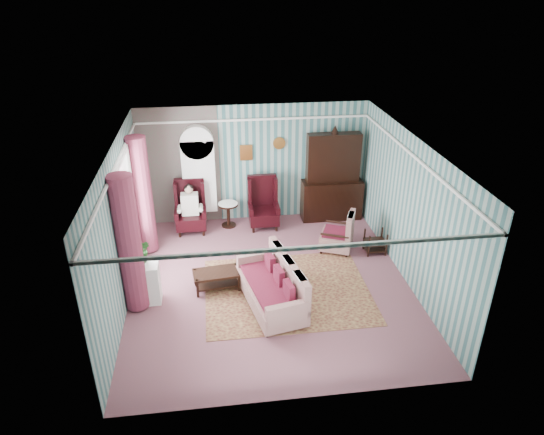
{
  "coord_description": "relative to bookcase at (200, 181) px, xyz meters",
  "views": [
    {
      "loc": [
        -1.01,
        -8.07,
        5.61
      ],
      "look_at": [
        0.12,
        0.6,
        1.18
      ],
      "focal_mm": 32.0,
      "sensor_mm": 36.0,
      "label": 1
    }
  ],
  "objects": [
    {
      "name": "potted_plant_c",
      "position": [
        -1.08,
        -3.04,
        -0.13
      ],
      "size": [
        0.21,
        0.21,
        0.37
      ],
      "primitive_type": "imported",
      "rotation": [
        0.0,
        0.0,
        -0.03
      ],
      "color": "#20561B",
      "rests_on": "plant_stand"
    },
    {
      "name": "wingback_right",
      "position": [
        1.5,
        -0.39,
        -0.5
      ],
      "size": [
        0.76,
        0.8,
        1.25
      ],
      "primitive_type": "cube",
      "color": "black",
      "rests_on": "floor"
    },
    {
      "name": "sofa",
      "position": [
        1.27,
        -3.55,
        -0.66
      ],
      "size": [
        1.37,
        2.05,
        0.92
      ],
      "primitive_type": "cube",
      "rotation": [
        0.0,
        0.0,
        1.78
      ],
      "color": "beige",
      "rests_on": "floor"
    },
    {
      "name": "potted_plant_b",
      "position": [
        -1.03,
        -3.0,
        -0.09
      ],
      "size": [
        0.29,
        0.25,
        0.46
      ],
      "primitive_type": "imported",
      "rotation": [
        0.0,
        0.0,
        -0.2
      ],
      "color": "#204E18",
      "rests_on": "plant_stand"
    },
    {
      "name": "round_side_table",
      "position": [
        0.65,
        -0.24,
        -0.82
      ],
      "size": [
        0.5,
        0.5,
        0.6
      ],
      "primitive_type": "cylinder",
      "color": "black",
      "rests_on": "floor"
    },
    {
      "name": "dresser_hutch",
      "position": [
        3.25,
        -0.12,
        0.06
      ],
      "size": [
        1.5,
        0.56,
        2.36
      ],
      "primitive_type": "cube",
      "color": "black",
      "rests_on": "floor"
    },
    {
      "name": "rug",
      "position": [
        1.65,
        -3.14,
        -1.11
      ],
      "size": [
        3.2,
        2.6,
        0.01
      ],
      "primitive_type": "cube",
      "color": "#4B1C19",
      "rests_on": "floor"
    },
    {
      "name": "floor",
      "position": [
        1.35,
        -2.84,
        -1.12
      ],
      "size": [
        6.0,
        6.0,
        0.0
      ],
      "primitive_type": "plane",
      "color": "#804A53",
      "rests_on": "ground"
    },
    {
      "name": "seated_woman",
      "position": [
        -0.25,
        -0.39,
        -0.53
      ],
      "size": [
        0.44,
        0.4,
        1.18
      ],
      "primitive_type": null,
      "color": "beige",
      "rests_on": "floor"
    },
    {
      "name": "plant_stand",
      "position": [
        -1.05,
        -3.14,
        -0.72
      ],
      "size": [
        0.55,
        0.35,
        0.8
      ],
      "primitive_type": "cube",
      "color": "white",
      "rests_on": "floor"
    },
    {
      "name": "floral_armchair",
      "position": [
        3.0,
        -1.7,
        -0.64
      ],
      "size": [
        1.03,
        1.01,
        0.96
      ],
      "primitive_type": "cube",
      "rotation": [
        0.0,
        0.0,
        1.16
      ],
      "color": "beige",
      "rests_on": "floor"
    },
    {
      "name": "room_shell",
      "position": [
        0.73,
        -2.66,
        0.89
      ],
      "size": [
        5.53,
        6.02,
        2.91
      ],
      "color": "#3B6B6B",
      "rests_on": "ground"
    },
    {
      "name": "coffee_table",
      "position": [
        0.29,
        -2.89,
        -0.93
      ],
      "size": [
        0.97,
        0.58,
        0.39
      ],
      "primitive_type": "cube",
      "rotation": [
        0.0,
        0.0,
        0.11
      ],
      "color": "black",
      "rests_on": "floor"
    },
    {
      "name": "nest_table",
      "position": [
        3.82,
        -1.94,
        -0.85
      ],
      "size": [
        0.45,
        0.38,
        0.54
      ],
      "primitive_type": "cube",
      "color": "black",
      "rests_on": "floor"
    },
    {
      "name": "wingback_left",
      "position": [
        -0.25,
        -0.39,
        -0.5
      ],
      "size": [
        0.76,
        0.8,
        1.25
      ],
      "primitive_type": "cube",
      "color": "black",
      "rests_on": "floor"
    },
    {
      "name": "bookcase",
      "position": [
        0.0,
        0.0,
        0.0
      ],
      "size": [
        0.8,
        0.28,
        2.24
      ],
      "primitive_type": "cube",
      "color": "silver",
      "rests_on": "floor"
    },
    {
      "name": "potted_plant_a",
      "position": [
        -1.12,
        -3.19,
        -0.09
      ],
      "size": [
        0.49,
        0.46,
        0.45
      ],
      "primitive_type": "imported",
      "rotation": [
        0.0,
        0.0,
        0.3
      ],
      "color": "#1F591C",
      "rests_on": "plant_stand"
    }
  ]
}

